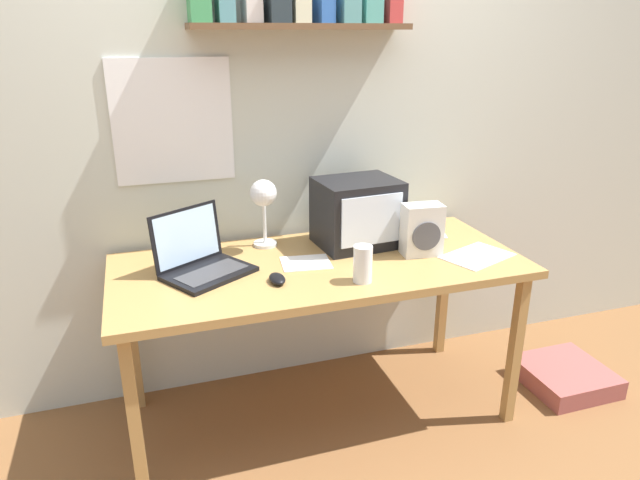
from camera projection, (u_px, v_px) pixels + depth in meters
ground_plane at (320, 412)px, 2.67m from camera, size 12.00×12.00×0.00m
back_wall at (290, 116)px, 2.60m from camera, size 5.60×0.24×2.60m
corner_desk at (320, 275)px, 2.43m from camera, size 1.72×0.75×0.76m
crt_monitor at (357, 213)px, 2.56m from camera, size 0.37×0.32×0.30m
laptop at (199, 257)px, 2.29m from camera, size 0.42×0.40×0.25m
desk_lamp at (264, 199)px, 2.46m from camera, size 0.13×0.18×0.32m
juice_glass at (363, 266)px, 2.20m from camera, size 0.07×0.07×0.15m
space_heater at (422, 230)px, 2.45m from camera, size 0.18×0.12×0.23m
computer_mouse at (277, 279)px, 2.21m from camera, size 0.06×0.11×0.03m
open_notebook at (306, 263)px, 2.40m from camera, size 0.22×0.19×0.00m
printed_handout at (421, 233)px, 2.75m from camera, size 0.26×0.21×0.00m
loose_paper_near_monitor at (477, 256)px, 2.47m from camera, size 0.35×0.29×0.00m
floor_cushion at (565, 376)px, 2.86m from camera, size 0.40×0.40×0.10m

